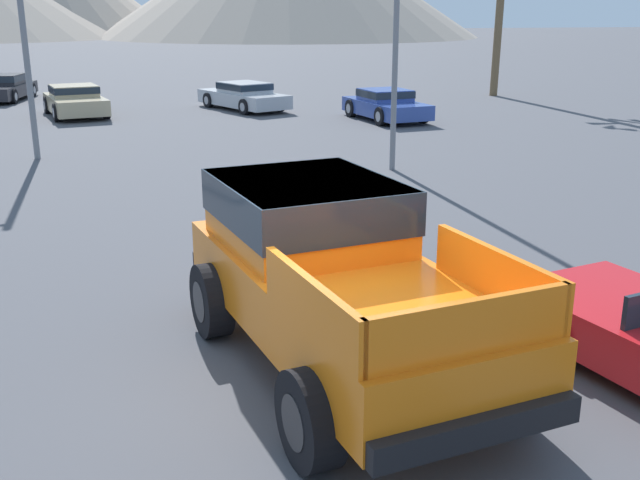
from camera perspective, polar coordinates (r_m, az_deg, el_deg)
ground_plane at (r=8.27m, az=-0.13°, el=-10.65°), size 320.00×320.00×0.00m
orange_pickup_truck at (r=8.33m, az=0.71°, el=-2.04°), size 3.05×5.45×1.98m
parked_car_dark at (r=36.96m, az=-23.03°, el=10.67°), size 2.54×4.73×1.14m
parked_car_silver at (r=30.98m, az=-5.84°, el=10.90°), size 3.37×4.87×1.10m
parked_car_blue at (r=27.94m, az=5.04°, el=10.27°), size 2.35×4.23×1.11m
parked_car_tan at (r=30.34m, az=-18.16°, el=10.08°), size 2.67×4.41×1.16m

